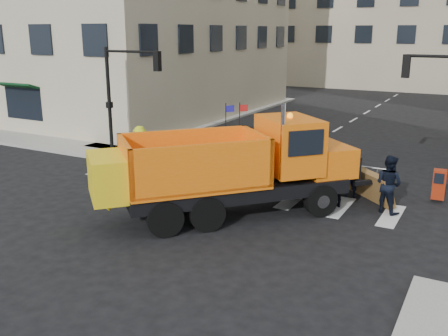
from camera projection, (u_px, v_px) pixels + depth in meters
The scene contains 10 objects.
ground at pixel (151, 238), 15.28m from camera, with size 120.00×120.00×0.00m, color black.
sidewalk_back at pixel (265, 170), 22.45m from camera, with size 64.00×5.00×0.15m, color gray.
traffic_light_left at pixel (109, 103), 24.60m from camera, with size 0.18×0.18×5.40m, color black.
crowd_barriers at pixel (241, 162), 21.91m from camera, with size 12.60×0.60×1.10m, color #9EA0A5, non-canonical shape.
plow_truck at pixel (229, 166), 16.72m from camera, with size 8.84×9.32×3.94m.
cop_a at pixel (351, 177), 18.82m from camera, with size 0.59×0.39×1.61m, color black.
cop_b at pixel (388, 184), 17.21m from camera, with size 1.00×0.78×2.05m, color black.
cop_c at pixel (337, 184), 17.74m from camera, with size 1.02×0.43×1.75m, color black.
worker at pixel (140, 144), 23.37m from camera, with size 1.11×0.64×1.72m, color #C9D819.
newspaper_box at pixel (439, 184), 18.27m from camera, with size 0.45×0.40×1.10m, color #99240B.
Camera 1 is at (8.76, -11.35, 6.12)m, focal length 40.00 mm.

